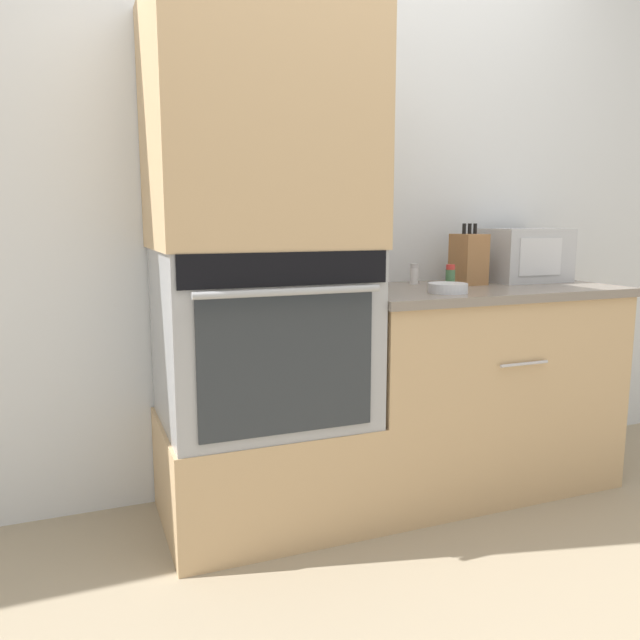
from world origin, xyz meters
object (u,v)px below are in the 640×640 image
knife_block (468,259)px  microwave (524,255)px  condiment_jar_mid (414,274)px  condiment_jar_far (457,271)px  wall_oven (262,335)px  condiment_jar_near (450,276)px  bowl (448,288)px

knife_block → microwave: bearing=4.3°
condiment_jar_mid → condiment_jar_far: (0.24, 0.03, 0.00)m
wall_oven → knife_block: 1.00m
condiment_jar_near → wall_oven: bearing=-179.3°
bowl → condiment_jar_mid: size_ratio=1.70×
knife_block → wall_oven: bearing=-174.3°
knife_block → condiment_jar_mid: (-0.21, 0.10, -0.07)m
microwave → knife_block: knife_block is taller
condiment_jar_near → condiment_jar_mid: (-0.06, 0.18, -0.00)m
wall_oven → microwave: microwave is taller
wall_oven → knife_block: (0.96, 0.10, 0.25)m
knife_block → condiment_jar_near: size_ratio=2.75×
wall_oven → microwave: (1.28, 0.12, 0.26)m
condiment_jar_near → condiment_jar_far: (0.18, 0.21, 0.00)m
knife_block → bowl: 0.37m
bowl → condiment_jar_near: (0.11, 0.16, 0.03)m
knife_block → condiment_jar_far: bearing=77.5°
microwave → knife_block: (-0.32, -0.02, -0.01)m
condiment_jar_mid → condiment_jar_near: bearing=-70.5°
condiment_jar_mid → wall_oven: bearing=-165.7°
microwave → condiment_jar_far: size_ratio=3.76×
wall_oven → microwave: size_ratio=2.04×
wall_oven → condiment_jar_mid: 0.80m
wall_oven → bowl: 0.74m
microwave → condiment_jar_mid: size_ratio=4.02×
wall_oven → condiment_jar_mid: wall_oven is taller
wall_oven → condiment_jar_near: 0.84m
bowl → condiment_jar_far: size_ratio=1.59×
knife_block → condiment_jar_mid: 0.24m
wall_oven → condiment_jar_far: size_ratio=7.66×
wall_oven → condiment_jar_far: bearing=12.7°
microwave → knife_block: 0.32m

